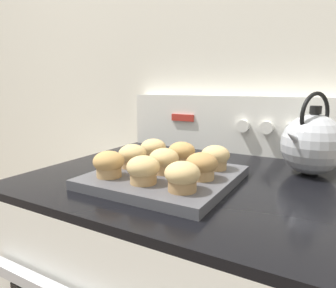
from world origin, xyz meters
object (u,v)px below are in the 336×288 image
object	(u,v)px
muffin_pan	(165,177)
muffin_r1_c1	(164,161)
muffin_r0_c1	(143,169)
muffin_r2_c0	(153,149)
muffin_r1_c0	(133,156)
muffin_r0_c0	(109,164)
muffin_r1_c2	(202,166)
muffin_r0_c2	(182,176)
muffin_r2_c2	(215,157)
muffin_r2_c1	(182,153)
tea_kettle	(312,143)

from	to	relation	value
muffin_pan	muffin_r1_c1	distance (m)	0.04
muffin_r0_c1	muffin_r2_c0	world-z (taller)	same
muffin_r1_c0	muffin_pan	bearing A→B (deg)	-0.01
muffin_r0_c0	muffin_r1_c2	world-z (taller)	same
muffin_r0_c2	muffin_r1_c1	xyz separation A→B (m)	(-0.09, 0.09, 0.00)
muffin_r0_c1	muffin_r1_c1	distance (m)	0.09
muffin_r0_c1	muffin_r1_c2	xyz separation A→B (m)	(0.09, 0.09, 0.00)
muffin_r0_c2	muffin_r1_c0	xyz separation A→B (m)	(-0.19, 0.09, 0.00)
muffin_pan	muffin_r1_c2	bearing A→B (deg)	-0.58
muffin_r2_c2	muffin_r1_c1	bearing A→B (deg)	-135.11
muffin_r1_c0	muffin_r0_c1	bearing A→B (deg)	-43.75
muffin_pan	muffin_r0_c0	distance (m)	0.14
muffin_r2_c2	muffin_pan	bearing A→B (deg)	-135.30
muffin_pan	muffin_r0_c1	xyz separation A→B (m)	(-0.00, -0.09, 0.04)
muffin_r0_c0	muffin_r0_c2	world-z (taller)	same
muffin_r1_c1	muffin_r0_c1	bearing A→B (deg)	-89.50
muffin_r2_c1	muffin_r1_c2	bearing A→B (deg)	-43.73
muffin_r0_c0	muffin_r2_c1	xyz separation A→B (m)	(0.09, 0.18, 0.00)
muffin_r2_c1	muffin_r1_c0	bearing A→B (deg)	-135.03
muffin_pan	muffin_r1_c0	size ratio (longest dim) A/B	4.49
muffin_r0_c2	muffin_r1_c2	bearing A→B (deg)	88.87
muffin_r2_c1	muffin_r2_c0	bearing A→B (deg)	178.62
muffin_r0_c0	muffin_r1_c2	size ratio (longest dim) A/B	1.00
muffin_r2_c0	muffin_r2_c2	bearing A→B (deg)	-1.08
muffin_r0_c0	muffin_r0_c1	xyz separation A→B (m)	(0.09, -0.00, 0.00)
muffin_r1_c2	muffin_r2_c0	bearing A→B (deg)	153.03
muffin_r0_c0	muffin_r1_c0	world-z (taller)	same
muffin_r0_c2	muffin_r2_c2	bearing A→B (deg)	90.31
muffin_r0_c1	muffin_r0_c2	bearing A→B (deg)	-1.05
muffin_r1_c0	tea_kettle	bearing A→B (deg)	31.58
muffin_r0_c1	muffin_r2_c2	world-z (taller)	same
muffin_r1_c0	muffin_r2_c0	xyz separation A→B (m)	(0.00, 0.09, 0.00)
muffin_r1_c0	muffin_r2_c0	world-z (taller)	same
muffin_r0_c1	tea_kettle	distance (m)	0.44
muffin_r2_c1	muffin_r2_c2	bearing A→B (deg)	-0.79
muffin_r2_c1	muffin_r0_c1	bearing A→B (deg)	-89.40
muffin_r0_c0	muffin_r2_c0	bearing A→B (deg)	89.18
muffin_r1_c2	muffin_r2_c1	distance (m)	0.13
muffin_r1_c1	muffin_r1_c2	world-z (taller)	same
muffin_r1_c2	muffin_r2_c1	bearing A→B (deg)	136.27
muffin_r0_c2	muffin_r2_c1	distance (m)	0.20
muffin_r1_c1	muffin_r2_c1	bearing A→B (deg)	90.69
muffin_r0_c1	muffin_r1_c2	bearing A→B (deg)	43.05
muffin_r1_c0	muffin_r2_c1	bearing A→B (deg)	44.97
muffin_r1_c1	muffin_r1_c2	bearing A→B (deg)	0.74
muffin_r1_c1	muffin_r1_c2	size ratio (longest dim) A/B	1.00
muffin_pan	muffin_r0_c0	xyz separation A→B (m)	(-0.09, -0.09, 0.04)
muffin_r2_c0	muffin_r2_c1	bearing A→B (deg)	-1.38
muffin_r0_c0	muffin_r2_c2	world-z (taller)	same
muffin_r1_c0	muffin_r1_c2	world-z (taller)	same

